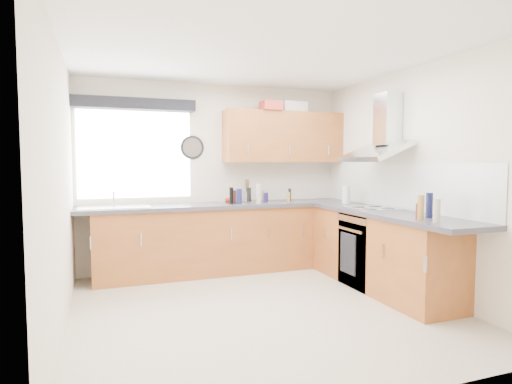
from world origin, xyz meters
name	(u,v)px	position (x,y,z in m)	size (l,w,h in m)	color
ground_plane	(262,308)	(0.00, 0.00, 0.00)	(3.60, 3.60, 0.00)	beige
ceiling	(262,52)	(0.00, 0.00, 2.50)	(3.60, 3.60, 0.02)	white
wall_back	(215,177)	(0.00, 1.80, 1.25)	(3.60, 0.02, 2.50)	silver
wall_front	(372,198)	(0.00, -1.80, 1.25)	(3.60, 0.02, 2.50)	silver
wall_left	(60,187)	(-1.80, 0.00, 1.25)	(0.02, 3.60, 2.50)	silver
wall_right	(412,180)	(1.80, 0.00, 1.25)	(0.02, 3.60, 2.50)	silver
window	(135,155)	(-1.05, 1.79, 1.55)	(1.40, 0.02, 1.10)	white
window_blind	(135,104)	(-1.05, 1.70, 2.18)	(1.50, 0.18, 0.14)	black
splashback	(394,185)	(1.79, 0.30, 1.18)	(0.01, 3.00, 0.54)	white
base_cab_back	(214,240)	(-0.10, 1.51, 0.43)	(3.00, 0.58, 0.86)	brown
base_cab_corner	(322,233)	(1.50, 1.50, 0.43)	(0.60, 0.60, 0.86)	brown
base_cab_right	(380,252)	(1.51, 0.15, 0.43)	(0.58, 2.10, 0.86)	brown
worktop_back	(221,206)	(0.00, 1.50, 0.89)	(3.60, 0.62, 0.05)	#34323A
worktop_right	(389,214)	(1.50, 0.00, 0.89)	(0.62, 2.42, 0.05)	#34323A
sink	(114,204)	(-1.33, 1.50, 0.95)	(0.84, 0.46, 0.10)	silver
oven	(372,250)	(1.50, 0.30, 0.42)	(0.56, 0.58, 0.85)	black
hob_plate	(373,208)	(1.50, 0.30, 0.92)	(0.52, 0.52, 0.01)	silver
extractor_hood	(381,135)	(1.60, 0.30, 1.77)	(0.52, 0.78, 0.66)	silver
upper_cabinets	(284,137)	(0.95, 1.62, 1.80)	(1.70, 0.35, 0.70)	brown
washing_machine	(143,248)	(-1.00, 1.52, 0.39)	(0.54, 0.52, 0.79)	white
wall_clock	(192,147)	(-0.32, 1.78, 1.65)	(0.32, 0.32, 0.04)	black
casserole	(292,108)	(1.11, 1.72, 2.23)	(0.37, 0.27, 0.15)	white
storage_box	(271,106)	(0.71, 1.52, 2.21)	(0.26, 0.22, 0.12)	#BA3729
utensil_pot	(247,197)	(0.43, 1.70, 0.97)	(0.09, 0.09, 0.12)	gray
kitchen_roll	(346,195)	(1.55, 0.96, 1.02)	(0.10, 0.10, 0.23)	white
tomato_cluster	(230,200)	(0.16, 1.64, 0.94)	(0.14, 0.14, 0.06)	#9E1603
jar_0	(231,196)	(0.10, 1.37, 1.02)	(0.05, 0.05, 0.22)	black
jar_1	(290,195)	(1.00, 1.54, 1.00)	(0.04, 0.04, 0.17)	black
jar_2	(266,197)	(0.64, 1.54, 0.97)	(0.06, 0.06, 0.13)	#1E154A
jar_3	(289,197)	(0.94, 1.43, 0.98)	(0.04, 0.04, 0.13)	olive
jar_4	(239,196)	(0.21, 1.40, 1.01)	(0.08, 0.08, 0.20)	navy
jar_5	(259,194)	(0.47, 1.36, 1.04)	(0.07, 0.07, 0.26)	#B0A396
jar_6	(249,195)	(0.44, 1.67, 1.00)	(0.06, 0.06, 0.19)	black
jar_7	(265,195)	(0.69, 1.69, 0.98)	(0.07, 0.07, 0.15)	#A49C8C
jar_8	(233,197)	(0.15, 1.45, 1.00)	(0.07, 0.07, 0.17)	#5C2113
bottle_0	(437,211)	(1.38, -0.84, 1.02)	(0.06, 0.06, 0.21)	#B5A79A
bottle_1	(419,211)	(1.37, -0.61, 0.99)	(0.06, 0.06, 0.15)	maroon
bottle_2	(429,205)	(1.55, -0.56, 1.03)	(0.07, 0.07, 0.25)	#141844
bottle_3	(421,207)	(1.37, -0.64, 1.03)	(0.06, 0.06, 0.23)	olive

